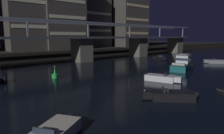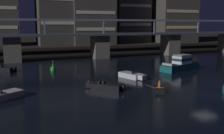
{
  "view_description": "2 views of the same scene",
  "coord_description": "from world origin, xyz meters",
  "px_view_note": "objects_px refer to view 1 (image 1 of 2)",
  "views": [
    {
      "loc": [
        -26.45,
        -3.79,
        6.02
      ],
      "look_at": [
        -5.25,
        20.91,
        1.12
      ],
      "focal_mm": 32.55,
      "sensor_mm": 36.0,
      "label": 1
    },
    {
      "loc": [
        -21.41,
        -24.67,
        8.2
      ],
      "look_at": [
        -5.8,
        15.23,
        1.44
      ],
      "focal_mm": 43.53,
      "sensor_mm": 36.0,
      "label": 2
    }
  ],
  "objects_px": {
    "tower_east_tall": "(91,6)",
    "channel_buoy": "(55,75)",
    "tower_east_low": "(127,14)",
    "speedboat_far_center": "(170,95)",
    "speedboat_mid_right": "(159,58)",
    "tower_central": "(59,10)",
    "river_bridge": "(82,45)",
    "cabin_cruiser_near_left": "(183,64)",
    "speedboat_mid_left": "(162,78)",
    "speedboat_near_right": "(216,61)"
  },
  "relations": [
    {
      "from": "tower_east_tall",
      "to": "speedboat_mid_right",
      "type": "height_order",
      "value": "tower_east_tall"
    },
    {
      "from": "tower_east_tall",
      "to": "speedboat_near_right",
      "type": "relative_size",
      "value": 6.68
    },
    {
      "from": "tower_central",
      "to": "speedboat_mid_left",
      "type": "relative_size",
      "value": 4.65
    },
    {
      "from": "speedboat_mid_left",
      "to": "speedboat_near_right",
      "type": "bearing_deg",
      "value": 7.23
    },
    {
      "from": "tower_east_low",
      "to": "channel_buoy",
      "type": "relative_size",
      "value": 14.66
    },
    {
      "from": "tower_east_tall",
      "to": "channel_buoy",
      "type": "height_order",
      "value": "tower_east_tall"
    },
    {
      "from": "river_bridge",
      "to": "cabin_cruiser_near_left",
      "type": "height_order",
      "value": "river_bridge"
    },
    {
      "from": "tower_east_low",
      "to": "cabin_cruiser_near_left",
      "type": "xyz_separation_m",
      "value": [
        -23.84,
        -39.17,
        -13.9
      ]
    },
    {
      "from": "speedboat_mid_left",
      "to": "channel_buoy",
      "type": "height_order",
      "value": "channel_buoy"
    },
    {
      "from": "speedboat_mid_right",
      "to": "tower_east_tall",
      "type": "bearing_deg",
      "value": 89.41
    },
    {
      "from": "tower_east_low",
      "to": "speedboat_mid_left",
      "type": "height_order",
      "value": "tower_east_low"
    },
    {
      "from": "river_bridge",
      "to": "tower_east_tall",
      "type": "distance_m",
      "value": 31.17
    },
    {
      "from": "channel_buoy",
      "to": "tower_east_tall",
      "type": "bearing_deg",
      "value": 48.76
    },
    {
      "from": "river_bridge",
      "to": "speedboat_near_right",
      "type": "bearing_deg",
      "value": -46.97
    },
    {
      "from": "speedboat_near_right",
      "to": "speedboat_mid_left",
      "type": "xyz_separation_m",
      "value": [
        -24.84,
        -3.15,
        0.0
      ]
    },
    {
      "from": "river_bridge",
      "to": "tower_east_low",
      "type": "height_order",
      "value": "tower_east_low"
    },
    {
      "from": "cabin_cruiser_near_left",
      "to": "speedboat_mid_left",
      "type": "height_order",
      "value": "cabin_cruiser_near_left"
    },
    {
      "from": "tower_central",
      "to": "speedboat_far_center",
      "type": "bearing_deg",
      "value": -104.79
    },
    {
      "from": "tower_east_low",
      "to": "tower_central",
      "type": "bearing_deg",
      "value": 179.64
    },
    {
      "from": "tower_east_low",
      "to": "speedboat_far_center",
      "type": "distance_m",
      "value": 65.33
    },
    {
      "from": "tower_east_tall",
      "to": "tower_central",
      "type": "bearing_deg",
      "value": -162.55
    },
    {
      "from": "tower_east_tall",
      "to": "speedboat_far_center",
      "type": "bearing_deg",
      "value": -117.72
    },
    {
      "from": "tower_east_tall",
      "to": "channel_buoy",
      "type": "xyz_separation_m",
      "value": [
        -31.76,
        -36.23,
        -16.76
      ]
    },
    {
      "from": "speedboat_mid_right",
      "to": "channel_buoy",
      "type": "bearing_deg",
      "value": -171.58
    },
    {
      "from": "tower_central",
      "to": "tower_east_tall",
      "type": "bearing_deg",
      "value": 17.45
    },
    {
      "from": "speedboat_far_center",
      "to": "channel_buoy",
      "type": "xyz_separation_m",
      "value": [
        -3.85,
        16.91,
        0.06
      ]
    },
    {
      "from": "speedboat_near_right",
      "to": "tower_central",
      "type": "bearing_deg",
      "value": 114.83
    },
    {
      "from": "cabin_cruiser_near_left",
      "to": "speedboat_near_right",
      "type": "xyz_separation_m",
      "value": [
        13.36,
        -0.4,
        -0.64
      ]
    },
    {
      "from": "speedboat_mid_right",
      "to": "channel_buoy",
      "type": "relative_size",
      "value": 2.79
    },
    {
      "from": "river_bridge",
      "to": "tower_east_tall",
      "type": "bearing_deg",
      "value": 50.46
    },
    {
      "from": "river_bridge",
      "to": "speedboat_mid_right",
      "type": "height_order",
      "value": "river_bridge"
    },
    {
      "from": "speedboat_near_right",
      "to": "channel_buoy",
      "type": "bearing_deg",
      "value": 166.69
    },
    {
      "from": "tower_east_tall",
      "to": "speedboat_mid_right",
      "type": "bearing_deg",
      "value": -90.59
    },
    {
      "from": "tower_central",
      "to": "speedboat_far_center",
      "type": "distance_m",
      "value": 51.83
    },
    {
      "from": "tower_east_low",
      "to": "speedboat_mid_right",
      "type": "distance_m",
      "value": 33.44
    },
    {
      "from": "river_bridge",
      "to": "speedboat_far_center",
      "type": "xyz_separation_m",
      "value": [
        -9.94,
        -31.36,
        -3.63
      ]
    },
    {
      "from": "tower_east_tall",
      "to": "channel_buoy",
      "type": "relative_size",
      "value": 17.26
    },
    {
      "from": "tower_central",
      "to": "cabin_cruiser_near_left",
      "type": "xyz_separation_m",
      "value": [
        5.03,
        -39.35,
        -12.9
      ]
    },
    {
      "from": "river_bridge",
      "to": "speedboat_mid_left",
      "type": "distance_m",
      "value": 26.39
    },
    {
      "from": "speedboat_mid_right",
      "to": "speedboat_far_center",
      "type": "distance_m",
      "value": 35.02
    },
    {
      "from": "speedboat_mid_right",
      "to": "speedboat_far_center",
      "type": "relative_size",
      "value": 1.12
    },
    {
      "from": "tower_east_tall",
      "to": "speedboat_far_center",
      "type": "xyz_separation_m",
      "value": [
        -27.92,
        -53.14,
        -16.82
      ]
    },
    {
      "from": "tower_east_low",
      "to": "river_bridge",
      "type": "bearing_deg",
      "value": -152.03
    },
    {
      "from": "tower_east_low",
      "to": "channel_buoy",
      "type": "bearing_deg",
      "value": -145.48
    },
    {
      "from": "speedboat_far_center",
      "to": "tower_central",
      "type": "bearing_deg",
      "value": 75.21
    },
    {
      "from": "speedboat_mid_left",
      "to": "speedboat_mid_right",
      "type": "height_order",
      "value": "same"
    },
    {
      "from": "river_bridge",
      "to": "speedboat_mid_right",
      "type": "relative_size",
      "value": 17.71
    },
    {
      "from": "speedboat_near_right",
      "to": "speedboat_far_center",
      "type": "relative_size",
      "value": 1.03
    },
    {
      "from": "channel_buoy",
      "to": "river_bridge",
      "type": "bearing_deg",
      "value": 46.35
    },
    {
      "from": "river_bridge",
      "to": "speedboat_mid_right",
      "type": "xyz_separation_m",
      "value": [
        17.65,
        -9.8,
        -3.63
      ]
    }
  ]
}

